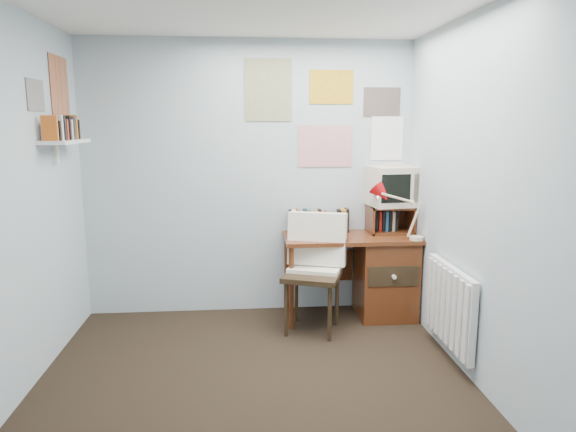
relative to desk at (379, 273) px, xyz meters
name	(u,v)px	position (x,y,z in m)	size (l,w,h in m)	color
ground	(256,407)	(-1.17, -1.48, -0.41)	(3.50, 3.50, 0.00)	black
back_wall	(249,179)	(-1.17, 0.27, 0.84)	(3.00, 0.02, 2.50)	#A6B6BE
right_wall	(500,208)	(0.33, -1.48, 0.84)	(0.02, 3.50, 2.50)	#A6B6BE
desk	(379,273)	(0.00, 0.00, 0.00)	(1.20, 0.55, 0.76)	#5F2D15
desk_chair	(312,276)	(-0.66, -0.30, 0.08)	(0.50, 0.48, 0.98)	black
desk_lamp	(418,215)	(0.26, -0.22, 0.57)	(0.31, 0.26, 0.44)	red
tv_riser	(390,219)	(0.12, 0.11, 0.48)	(0.40, 0.30, 0.25)	#5F2D15
crt_tv	(392,184)	(0.13, 0.13, 0.80)	(0.42, 0.38, 0.39)	beige
book_row	(321,220)	(-0.51, 0.18, 0.46)	(0.60, 0.14, 0.22)	#5F2D15
radiator	(450,306)	(0.29, -0.93, 0.01)	(0.09, 0.80, 0.60)	white
wall_shelf	(65,142)	(-2.57, -0.38, 1.21)	(0.20, 0.62, 0.24)	white
posters_back	(326,113)	(-0.47, 0.26, 1.44)	(1.20, 0.01, 0.90)	white
posters_left	(48,90)	(-2.67, -0.38, 1.59)	(0.01, 0.70, 0.60)	white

